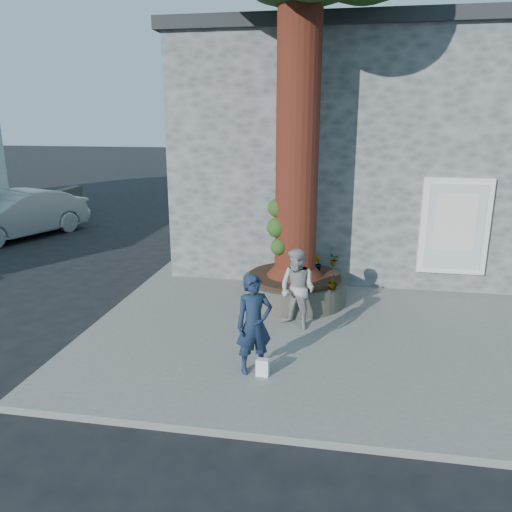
% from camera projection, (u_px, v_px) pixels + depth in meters
% --- Properties ---
extents(ground, '(120.00, 120.00, 0.00)m').
position_uv_depth(ground, '(241.00, 340.00, 9.50)').
color(ground, black).
rests_on(ground, ground).
extents(pavement, '(9.00, 8.00, 0.12)m').
position_uv_depth(pavement, '(323.00, 322.00, 10.18)').
color(pavement, slate).
rests_on(pavement, ground).
extents(yellow_line, '(0.10, 30.00, 0.01)m').
position_uv_depth(yellow_line, '(115.00, 310.00, 10.96)').
color(yellow_line, yellow).
rests_on(yellow_line, ground).
extents(stone_shop, '(10.30, 8.30, 6.30)m').
position_uv_depth(stone_shop, '(370.00, 149.00, 15.06)').
color(stone_shop, '#505355').
rests_on(stone_shop, ground).
extents(planter, '(2.30, 2.30, 0.60)m').
position_uv_depth(planter, '(294.00, 288.00, 11.16)').
color(planter, black).
rests_on(planter, pavement).
extents(man, '(0.71, 0.62, 1.63)m').
position_uv_depth(man, '(254.00, 324.00, 7.87)').
color(man, '#152239').
rests_on(man, pavement).
extents(woman, '(0.96, 0.90, 1.58)m').
position_uv_depth(woman, '(297.00, 289.00, 9.58)').
color(woman, '#9C9895').
rests_on(woman, pavement).
extents(shopping_bag, '(0.21, 0.13, 0.28)m').
position_uv_depth(shopping_bag, '(262.00, 367.00, 7.92)').
color(shopping_bag, white).
rests_on(shopping_bag, pavement).
extents(car_silver, '(3.33, 5.24, 1.63)m').
position_uv_depth(car_silver, '(17.00, 215.00, 17.29)').
color(car_silver, '#9C9FA3').
rests_on(car_silver, ground).
extents(plant_a, '(0.26, 0.24, 0.40)m').
position_uv_depth(plant_a, '(280.00, 257.00, 11.69)').
color(plant_a, gray).
rests_on(plant_a, planter).
extents(plant_b, '(0.28, 0.28, 0.36)m').
position_uv_depth(plant_b, '(317.00, 263.00, 11.28)').
color(plant_b, gray).
rests_on(plant_b, planter).
extents(plant_c, '(0.26, 0.26, 0.33)m').
position_uv_depth(plant_c, '(332.00, 282.00, 10.08)').
color(plant_c, gray).
rests_on(plant_c, planter).
extents(plant_d, '(0.32, 0.34, 0.30)m').
position_uv_depth(plant_d, '(334.00, 259.00, 11.70)').
color(plant_d, gray).
rests_on(plant_d, planter).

